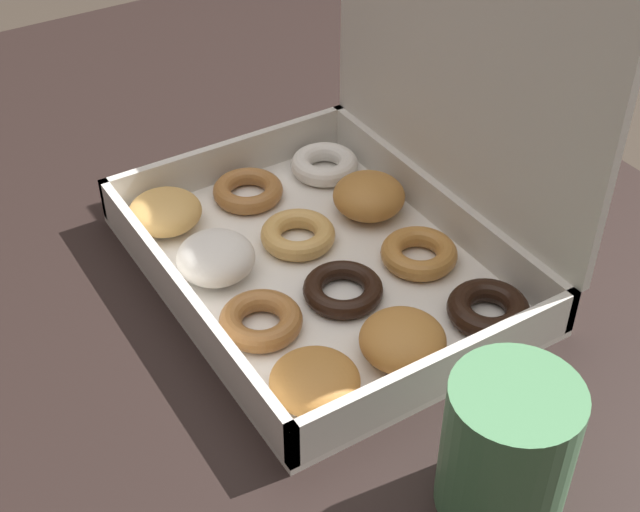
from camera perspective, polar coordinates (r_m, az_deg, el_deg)
dining_table at (r=0.84m, az=-6.74°, el=-6.76°), size 1.16×0.89×0.76m
donut_box at (r=0.75m, az=1.76°, el=2.46°), size 0.34×0.27×0.28m
coffee_mug at (r=0.58m, az=11.91°, el=-11.86°), size 0.08×0.08×0.10m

